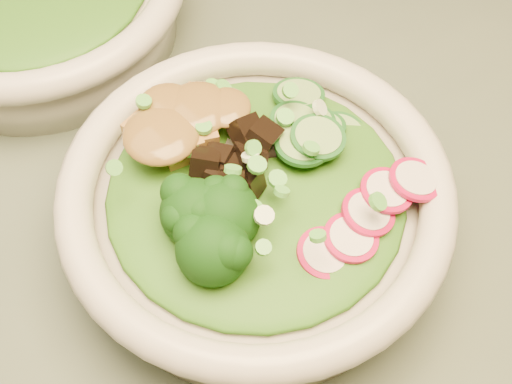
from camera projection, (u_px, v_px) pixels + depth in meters
floor at (340, 377)px, 1.25m from camera, size 4.00×4.00×0.00m
dining_table at (401, 169)px, 0.72m from camera, size 1.20×0.80×0.75m
salad_bowl at (256, 207)px, 0.51m from camera, size 0.28×0.28×0.08m
side_bowl at (34, 0)px, 0.63m from camera, size 0.28×0.28×0.07m
lettuce_bed at (256, 191)px, 0.50m from camera, size 0.21×0.21×0.02m
broccoli_florets at (203, 249)px, 0.45m from camera, size 0.10×0.10×0.05m
radish_slices at (345, 232)px, 0.47m from camera, size 0.12×0.08×0.02m
cucumber_slices at (309, 118)px, 0.52m from camera, size 0.09×0.09×0.04m
mushroom_heap at (241, 171)px, 0.49m from camera, size 0.09×0.09×0.04m
tofu_cubes at (181, 137)px, 0.51m from camera, size 0.11×0.09×0.04m
peanut_sauce at (179, 125)px, 0.49m from camera, size 0.07×0.06×0.02m
scallion_garnish at (256, 171)px, 0.47m from camera, size 0.20×0.20×0.02m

